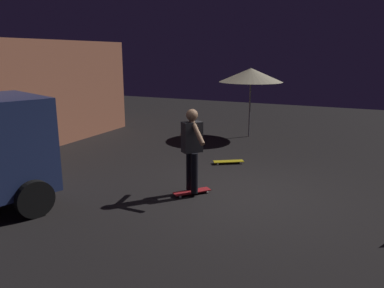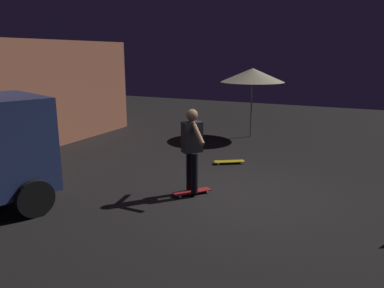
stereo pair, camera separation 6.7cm
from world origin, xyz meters
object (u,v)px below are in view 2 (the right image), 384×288
patio_umbrella (253,75)px  skateboard_spare (229,162)px  skateboard_ridden (192,192)px  skater (192,145)px

patio_umbrella → skateboard_spare: 3.94m
patio_umbrella → skateboard_ridden: patio_umbrella is taller
skateboard_spare → skater: skater is taller
patio_umbrella → skateboard_spare: size_ratio=3.01×
skateboard_ridden → skateboard_spare: bearing=1.1°
patio_umbrella → skater: (-5.71, -0.48, -1.04)m
skateboard_ridden → skateboard_spare: 2.36m
skateboard_spare → skater: (-2.36, -0.04, 0.98)m
skateboard_ridden → patio_umbrella: bearing=4.9°
patio_umbrella → skateboard_spare: patio_umbrella is taller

